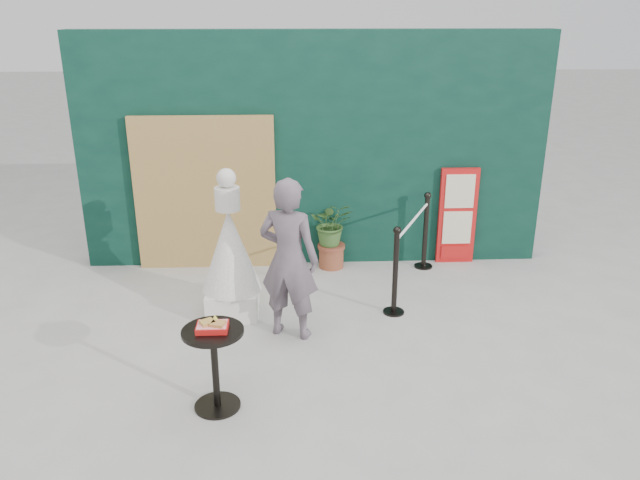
{
  "coord_description": "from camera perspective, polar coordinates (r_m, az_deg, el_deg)",
  "views": [
    {
      "loc": [
        -0.26,
        -4.8,
        3.26
      ],
      "look_at": [
        0.0,
        1.2,
        1.0
      ],
      "focal_mm": 35.0,
      "sensor_mm": 36.0,
      "label": 1
    }
  ],
  "objects": [
    {
      "name": "bamboo_fence",
      "position": [
        8.14,
        -10.45,
        4.15
      ],
      "size": [
        1.8,
        0.08,
        2.0
      ],
      "primitive_type": "cube",
      "color": "tan",
      "rests_on": "ground"
    },
    {
      "name": "ground",
      "position": [
        5.81,
        0.53,
        -13.52
      ],
      "size": [
        60.0,
        60.0,
        0.0
      ],
      "primitive_type": "plane",
      "color": "#ADAAA5",
      "rests_on": "ground"
    },
    {
      "name": "back_wall",
      "position": [
        8.15,
        -0.6,
        8.14
      ],
      "size": [
        6.0,
        0.3,
        3.0
      ],
      "primitive_type": "cube",
      "color": "black",
      "rests_on": "ground"
    },
    {
      "name": "planter",
      "position": [
        8.13,
        1.05,
        0.98
      ],
      "size": [
        0.54,
        0.46,
        0.91
      ],
      "color": "brown",
      "rests_on": "ground"
    },
    {
      "name": "food_basket",
      "position": [
        5.26,
        -9.8,
        -7.74
      ],
      "size": [
        0.26,
        0.19,
        0.11
      ],
      "color": "red",
      "rests_on": "cafe_table"
    },
    {
      "name": "statue",
      "position": [
        6.88,
        -8.19,
        -1.56
      ],
      "size": [
        0.66,
        0.66,
        1.68
      ],
      "color": "silver",
      "rests_on": "ground"
    },
    {
      "name": "menu_board",
      "position": [
        8.46,
        12.45,
        2.15
      ],
      "size": [
        0.5,
        0.07,
        1.3
      ],
      "color": "red",
      "rests_on": "ground"
    },
    {
      "name": "woman",
      "position": [
        6.32,
        -2.86,
        -1.77
      ],
      "size": [
        0.73,
        0.6,
        1.71
      ],
      "primitive_type": "imported",
      "rotation": [
        0.0,
        0.0,
        2.79
      ],
      "color": "#665760",
      "rests_on": "ground"
    },
    {
      "name": "cafe_table",
      "position": [
        5.4,
        -9.64,
        -10.46
      ],
      "size": [
        0.52,
        0.52,
        0.75
      ],
      "color": "black",
      "rests_on": "ground"
    },
    {
      "name": "stanchion_barrier",
      "position": [
        7.6,
        8.37,
        -0.96
      ],
      "size": [
        0.84,
        1.54,
        1.03
      ],
      "color": "black",
      "rests_on": "ground"
    }
  ]
}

